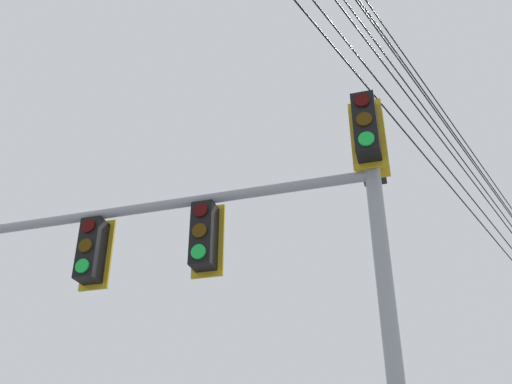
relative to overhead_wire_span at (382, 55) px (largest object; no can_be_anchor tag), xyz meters
The scene contains 2 objects.
signal_mast_assembly 3.95m from the overhead_wire_span, 11.28° to the right, with size 4.84×4.30×6.64m.
overhead_wire_span is the anchor object (origin of this frame).
Camera 1 is at (4.59, 5.04, 1.64)m, focal length 41.93 mm.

